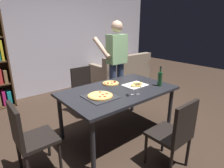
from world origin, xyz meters
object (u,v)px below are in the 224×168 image
at_px(dining_table, 118,94).
at_px(pepperoni_pizza_on_tray, 100,96).
at_px(couch, 122,72).
at_px(person_serving_pizza, 116,61).
at_px(chair_far_side, 84,88).
at_px(kitchen_scissors, 130,95).
at_px(chair_left_end, 28,136).
at_px(chair_near_camera, 175,132).
at_px(wine_bottle, 160,79).
at_px(second_pizza_plain, 111,83).

distance_m(dining_table, pepperoni_pizza_on_tray, 0.40).
bearing_deg(couch, dining_table, -133.72).
height_order(person_serving_pizza, pepperoni_pizza_on_tray, person_serving_pizza).
xyz_separation_m(chair_far_side, kitchen_scissors, (-0.03, -1.28, 0.24)).
relative_size(dining_table, kitchen_scissors, 8.66).
bearing_deg(chair_left_end, couch, 31.59).
bearing_deg(dining_table, couch, 46.28).
height_order(chair_near_camera, chair_far_side, same).
bearing_deg(wine_bottle, chair_near_camera, -131.05).
height_order(pepperoni_pizza_on_tray, wine_bottle, wine_bottle).
relative_size(pepperoni_pizza_on_tray, wine_bottle, 1.27).
bearing_deg(chair_left_end, dining_table, 0.00).
height_order(wine_bottle, second_pizza_plain, wine_bottle).
xyz_separation_m(dining_table, kitchen_scissors, (-0.03, -0.28, 0.07)).
height_order(chair_near_camera, person_serving_pizza, person_serving_pizza).
distance_m(dining_table, person_serving_pizza, 1.04).
distance_m(chair_left_end, wine_bottle, 2.00).
distance_m(chair_near_camera, second_pizza_plain, 1.31).
xyz_separation_m(chair_near_camera, chair_left_end, (-1.33, 1.00, 0.00)).
distance_m(dining_table, wine_bottle, 0.71).
bearing_deg(chair_left_end, wine_bottle, -8.28).
xyz_separation_m(couch, kitchen_scissors, (-1.93, -2.27, 0.45)).
relative_size(chair_left_end, couch, 0.53).
distance_m(chair_left_end, second_pizza_plain, 1.47).
xyz_separation_m(chair_near_camera, second_pizza_plain, (0.08, 1.28, 0.25)).
bearing_deg(chair_left_end, person_serving_pizza, 21.65).
distance_m(person_serving_pizza, second_pizza_plain, 0.77).
xyz_separation_m(chair_far_side, wine_bottle, (0.62, -1.28, 0.36)).
distance_m(dining_table, chair_left_end, 1.34).
distance_m(pepperoni_pizza_on_tray, kitchen_scissors, 0.42).
bearing_deg(chair_near_camera, chair_far_side, 90.00).
xyz_separation_m(dining_table, couch, (1.90, 1.99, -0.38)).
height_order(pepperoni_pizza_on_tray, second_pizza_plain, pepperoni_pizza_on_tray).
bearing_deg(dining_table, wine_bottle, -24.61).
bearing_deg(wine_bottle, couch, 60.59).
bearing_deg(chair_near_camera, dining_table, 90.00).
distance_m(chair_near_camera, chair_left_end, 1.66).
bearing_deg(chair_far_side, chair_left_end, -143.20).
height_order(chair_far_side, kitchen_scissors, chair_far_side).
xyz_separation_m(dining_table, chair_left_end, (-1.33, 0.00, -0.17)).
bearing_deg(person_serving_pizza, chair_far_side, 160.52).
xyz_separation_m(wine_bottle, kitchen_scissors, (-0.65, 0.00, -0.11)).
relative_size(person_serving_pizza, pepperoni_pizza_on_tray, 4.38).
bearing_deg(couch, kitchen_scissors, -130.34).
relative_size(dining_table, person_serving_pizza, 0.97).
distance_m(chair_left_end, couch, 3.80).
bearing_deg(chair_far_side, kitchen_scissors, -91.16).
relative_size(wine_bottle, second_pizza_plain, 1.18).
bearing_deg(pepperoni_pizza_on_tray, couch, 41.96).
distance_m(chair_near_camera, person_serving_pizza, 1.94).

